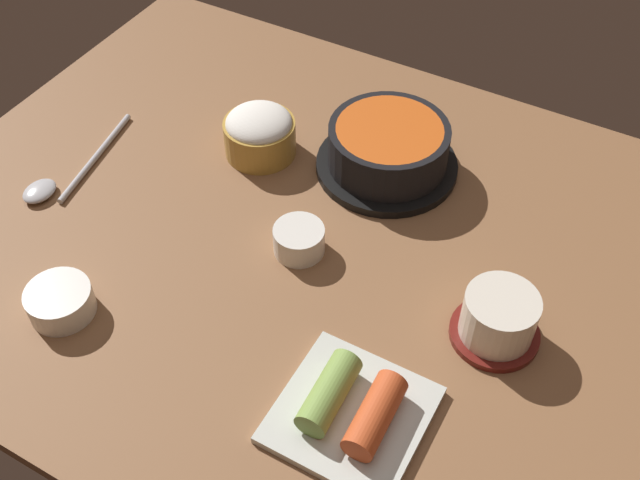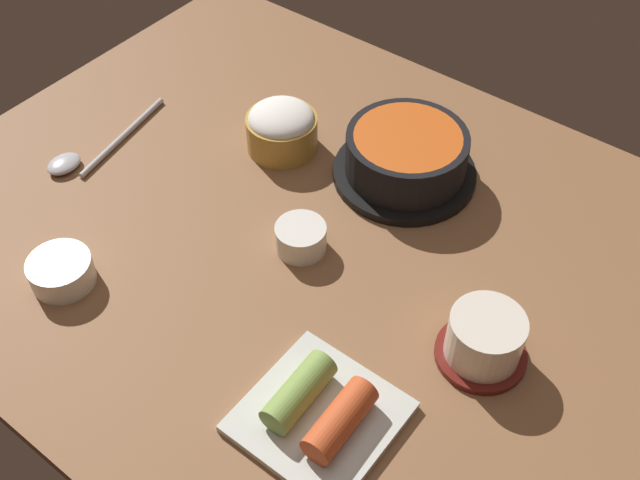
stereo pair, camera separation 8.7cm
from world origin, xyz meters
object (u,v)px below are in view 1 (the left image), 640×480
object	(u,v)px
kimchi_plate	(352,410)
spoon	(60,179)
side_bowl_near	(60,301)
stone_pot	(388,149)
banchan_cup_center	(299,239)
tea_cup_with_saucer	(498,318)
rice_bowl	(260,132)

from	to	relation	value
kimchi_plate	spoon	world-z (taller)	kimchi_plate
kimchi_plate	side_bowl_near	xyz separation A→B (cm)	(-33.94, -3.75, 0.24)
stone_pot	kimchi_plate	world-z (taller)	stone_pot
kimchi_plate	banchan_cup_center	bearing A→B (deg)	133.07
tea_cup_with_saucer	side_bowl_near	distance (cm)	47.28
tea_cup_with_saucer	side_bowl_near	world-z (taller)	tea_cup_with_saucer
spoon	side_bowl_near	bearing A→B (deg)	-47.19
kimchi_plate	side_bowl_near	distance (cm)	34.14
stone_pot	tea_cup_with_saucer	distance (cm)	28.47
rice_bowl	banchan_cup_center	distance (cm)	18.54
stone_pot	side_bowl_near	xyz separation A→B (cm)	(-21.12, -38.42, -1.61)
rice_bowl	spoon	distance (cm)	26.36
banchan_cup_center	kimchi_plate	world-z (taller)	kimchi_plate
tea_cup_with_saucer	side_bowl_near	size ratio (longest dim) A/B	1.33
stone_pot	rice_bowl	xyz separation A→B (cm)	(-16.20, -5.15, -0.04)
stone_pot	tea_cup_with_saucer	xyz separation A→B (cm)	(21.71, -18.42, -0.32)
tea_cup_with_saucer	spoon	distance (cm)	57.54
stone_pot	banchan_cup_center	size ratio (longest dim) A/B	3.04
banchan_cup_center	spoon	bearing A→B (deg)	-171.59
kimchi_plate	stone_pot	bearing A→B (deg)	110.30
tea_cup_with_saucer	spoon	size ratio (longest dim) A/B	0.48
side_bowl_near	rice_bowl	bearing A→B (deg)	81.60
banchan_cup_center	spoon	size ratio (longest dim) A/B	0.30
banchan_cup_center	kimchi_plate	bearing A→B (deg)	-46.93
kimchi_plate	side_bowl_near	world-z (taller)	kimchi_plate
stone_pot	side_bowl_near	distance (cm)	43.87
side_bowl_near	spoon	distance (cm)	21.37
tea_cup_with_saucer	banchan_cup_center	distance (cm)	24.58
banchan_cup_center	side_bowl_near	xyz separation A→B (cm)	(-18.28, -20.50, -0.08)
kimchi_plate	side_bowl_near	size ratio (longest dim) A/B	1.96
banchan_cup_center	kimchi_plate	size ratio (longest dim) A/B	0.43
rice_bowl	side_bowl_near	world-z (taller)	rice_bowl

